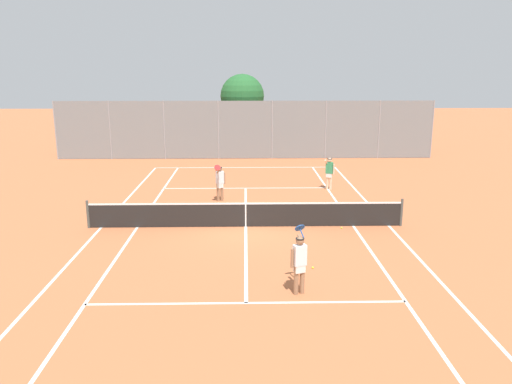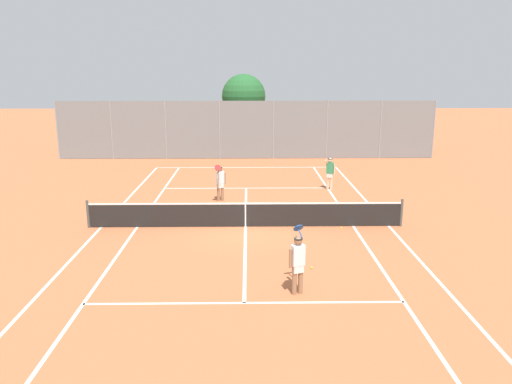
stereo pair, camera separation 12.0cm
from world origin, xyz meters
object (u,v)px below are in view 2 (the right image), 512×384
object	(u,v)px
player_far_right	(330,172)
tree_behind_left	(243,98)
player_near_side	(298,261)
tennis_net	(245,214)
loose_tennis_ball_0	(341,228)
loose_tennis_ball_1	(312,268)
player_far_left	(220,181)

from	to	relation	value
player_far_right	tree_behind_left	size ratio (longest dim) A/B	0.29
player_near_side	tennis_net	bearing A→B (deg)	103.52
loose_tennis_ball_0	loose_tennis_ball_1	distance (m)	4.17
player_near_side	tree_behind_left	world-z (taller)	tree_behind_left
player_near_side	player_far_left	xyz separation A→B (m)	(-2.57, 9.76, 0.00)
player_far_left	loose_tennis_ball_1	bearing A→B (deg)	-68.48
player_near_side	player_far_right	distance (m)	12.23
tennis_net	loose_tennis_ball_0	size ratio (longest dim) A/B	181.82
tennis_net	player_near_side	world-z (taller)	player_near_side
tennis_net	tree_behind_left	bearing A→B (deg)	90.72
player_far_right	player_far_left	bearing A→B (deg)	-158.01
player_near_side	player_far_left	bearing A→B (deg)	104.77
player_far_right	tennis_net	bearing A→B (deg)	-124.57
player_near_side	loose_tennis_ball_1	world-z (taller)	player_near_side
player_far_right	loose_tennis_ball_1	distance (m)	10.47
player_near_side	player_far_right	size ratio (longest dim) A/B	1.11
tennis_net	tree_behind_left	distance (m)	18.09
player_far_left	loose_tennis_ball_1	distance (m)	8.71
tennis_net	loose_tennis_ball_1	world-z (taller)	tennis_net
loose_tennis_ball_0	loose_tennis_ball_1	size ratio (longest dim) A/B	1.00
player_far_right	loose_tennis_ball_0	world-z (taller)	player_far_right
tree_behind_left	loose_tennis_ball_0	bearing A→B (deg)	-78.00
tennis_net	loose_tennis_ball_0	xyz separation A→B (m)	(3.62, -0.30, -0.48)
tennis_net	player_near_side	bearing A→B (deg)	-76.48
loose_tennis_ball_1	tennis_net	bearing A→B (deg)	115.85
loose_tennis_ball_1	tree_behind_left	bearing A→B (deg)	95.83
tennis_net	player_near_side	xyz separation A→B (m)	(1.41, -5.86, 0.42)
loose_tennis_ball_0	tree_behind_left	xyz separation A→B (m)	(-3.84, 18.07, 3.87)
player_far_left	tree_behind_left	distance (m)	14.21
player_far_right	loose_tennis_ball_1	xyz separation A→B (m)	(-2.16, -10.21, -0.88)
loose_tennis_ball_0	tennis_net	bearing A→B (deg)	175.18
player_far_right	loose_tennis_ball_0	size ratio (longest dim) A/B	24.24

